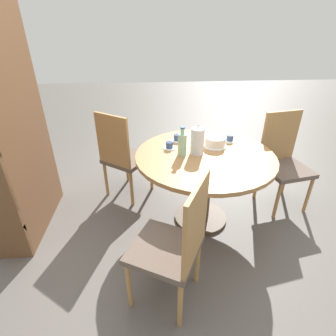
% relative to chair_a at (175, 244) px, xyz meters
% --- Properties ---
extents(ground_plane, '(14.00, 14.00, 0.00)m').
position_rel_chair_a_xyz_m(ground_plane, '(0.83, -0.35, -0.50)').
color(ground_plane, '#56514C').
extents(dining_table, '(1.22, 1.22, 0.71)m').
position_rel_chair_a_xyz_m(dining_table, '(0.83, -0.35, 0.05)').
color(dining_table, '#473828').
rests_on(dining_table, ground_plane).
extents(chair_a, '(0.57, 0.57, 0.97)m').
position_rel_chair_a_xyz_m(chair_a, '(0.00, 0.00, 0.00)').
color(chair_a, '#A87A47').
rests_on(chair_a, ground_plane).
extents(chair_b, '(0.49, 0.49, 0.97)m').
position_rel_chair_a_xyz_m(chair_b, '(1.07, -1.22, 0.00)').
color(chair_b, '#A87A47').
rests_on(chair_b, ground_plane).
extents(chair_c, '(0.59, 0.59, 0.97)m').
position_rel_chair_a_xyz_m(chair_c, '(1.30, 0.42, 0.00)').
color(chair_c, '#A87A47').
rests_on(chair_c, ground_plane).
extents(bookshelf, '(0.92, 0.28, 1.96)m').
position_rel_chair_a_xyz_m(bookshelf, '(0.90, 1.26, 0.47)').
color(bookshelf, brown).
rests_on(bookshelf, ground_plane).
extents(coffee_pot, '(0.12, 0.12, 0.27)m').
position_rel_chair_a_xyz_m(coffee_pot, '(0.85, -0.28, 0.34)').
color(coffee_pot, silver).
rests_on(coffee_pot, dining_table).
extents(water_bottle, '(0.07, 0.07, 0.26)m').
position_rel_chair_a_xyz_m(water_bottle, '(0.83, -0.14, 0.32)').
color(water_bottle, '#99C6A3').
rests_on(water_bottle, dining_table).
extents(cake_main, '(0.22, 0.22, 0.09)m').
position_rel_chair_a_xyz_m(cake_main, '(0.98, -0.47, 0.26)').
color(cake_main, white).
rests_on(cake_main, dining_table).
extents(cup_a, '(0.12, 0.12, 0.06)m').
position_rel_chair_a_xyz_m(cup_a, '(1.09, -0.64, 0.24)').
color(cup_a, white).
rests_on(cup_a, dining_table).
extents(cup_b, '(0.12, 0.12, 0.06)m').
position_rel_chair_a_xyz_m(cup_b, '(1.14, -0.14, 0.24)').
color(cup_b, white).
rests_on(cup_b, dining_table).
extents(cup_c, '(0.12, 0.12, 0.06)m').
position_rel_chair_a_xyz_m(cup_c, '(0.97, -0.05, 0.24)').
color(cup_c, white).
rests_on(cup_c, dining_table).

